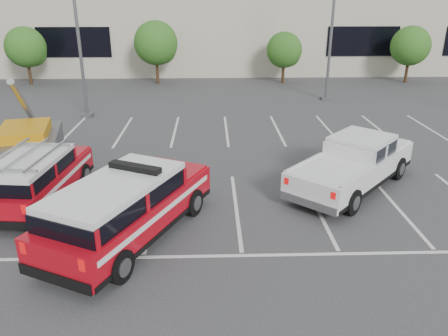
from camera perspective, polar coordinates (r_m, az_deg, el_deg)
The scene contains 13 objects.
ground at distance 14.65m, azimuth 1.60°, elevation -5.28°, with size 120.00×120.00×0.00m, color #343436.
stall_markings at distance 18.76m, azimuth 0.82°, elevation 0.99°, with size 23.00×15.00×0.01m, color silver.
convention_building at distance 44.94m, azimuth -0.54°, elevation 19.27°, with size 60.00×16.99×13.20m.
tree_left at distance 38.00m, azimuth -24.32°, elevation 14.03°, with size 3.07×3.07×4.42m.
tree_mid_left at distance 35.50m, azimuth -8.73°, elevation 15.66°, with size 3.37×3.37×4.85m.
tree_mid_right at distance 35.81m, azimuth 7.99°, elevation 14.88°, with size 2.77×2.77×3.99m.
tree_right at distance 38.71m, azimuth 23.25°, elevation 14.30°, with size 3.07×3.07×4.42m.
light_pole_left at distance 26.08m, azimuth -18.66°, elevation 17.44°, with size 0.90×0.60×10.24m.
light_pole_mid at distance 30.10m, azimuth 13.99°, elevation 18.34°, with size 0.90×0.60×10.24m.
fire_chief_suv at distance 12.85m, azimuth -12.47°, elevation -5.57°, with size 4.61×6.40×2.13m.
white_pickup at distance 16.61m, azimuth 16.50°, elevation -0.04°, with size 5.70×5.88×1.87m.
ladder_suv at distance 16.00m, azimuth -23.18°, elevation -1.65°, with size 2.43×5.13×1.95m.
utility_rig at distance 19.80m, azimuth -24.76°, elevation 2.33°, with size 3.89×4.89×3.76m.
Camera 1 is at (-0.81, -13.03, 6.65)m, focal length 35.00 mm.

